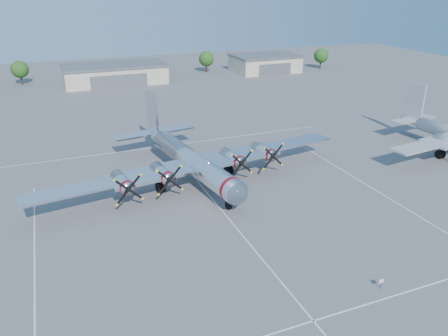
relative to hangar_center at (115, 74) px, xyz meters
name	(u,v)px	position (x,y,z in m)	size (l,w,h in m)	color
ground	(219,208)	(0.00, -81.96, -2.71)	(260.00, 260.00, 0.00)	#5B5B5E
parking_lines	(224,214)	(0.00, -83.71, -2.71)	(60.00, 50.08, 0.01)	silver
hangar_center	(115,74)	(0.00, 0.00, 0.00)	(28.60, 14.60, 5.40)	#B4A88F
hangar_east	(265,63)	(48.00, 0.00, 0.00)	(20.60, 14.60, 5.40)	#B4A88F
tree_west	(20,69)	(-25.00, 8.04, 1.51)	(4.80, 4.80, 6.64)	#382619
tree_east	(206,59)	(30.00, 6.04, 1.51)	(4.80, 4.80, 6.64)	#382619
tree_far_east	(321,56)	(68.00, -1.96, 1.51)	(4.80, 4.80, 6.64)	#382619
main_bomber_b29	(190,179)	(-0.74, -72.00, -2.71)	(46.61, 31.88, 10.31)	silver
info_placard	(381,282)	(8.19, -102.62, -2.00)	(0.53, 0.06, 1.01)	black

